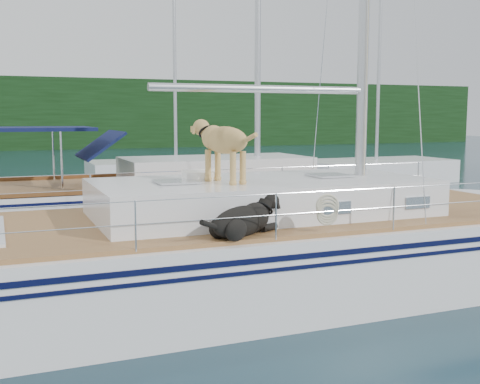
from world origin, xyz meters
name	(u,v)px	position (x,y,z in m)	size (l,w,h in m)	color
ground	(215,297)	(0.00, 0.00, 0.00)	(120.00, 120.00, 0.00)	black
tree_line	(33,114)	(0.00, 45.00, 3.00)	(90.00, 3.00, 6.00)	black
shore_bank	(33,142)	(0.00, 46.20, 0.60)	(92.00, 1.00, 1.20)	#595147
main_sailboat	(221,254)	(0.09, -0.01, 0.68)	(12.00, 3.91, 14.01)	white
neighbor_sailboat	(176,201)	(1.20, 6.31, 0.63)	(11.00, 3.50, 13.30)	white
bg_boat_center	(176,172)	(4.00, 16.00, 0.45)	(7.20, 3.00, 11.65)	white
bg_boat_east	(376,171)	(12.00, 13.00, 0.46)	(6.40, 3.00, 11.65)	white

